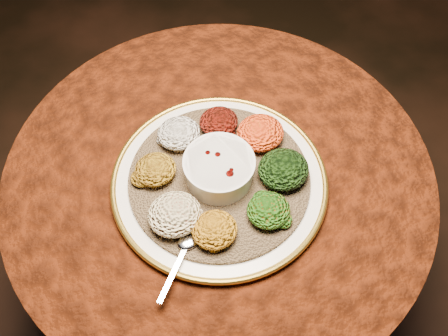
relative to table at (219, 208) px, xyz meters
name	(u,v)px	position (x,y,z in m)	size (l,w,h in m)	color
table	(219,208)	(0.00, 0.00, 0.00)	(0.96, 0.96, 0.73)	black
platter	(219,181)	(-0.01, -0.04, 0.19)	(0.59, 0.59, 0.02)	silver
injera	(219,179)	(-0.01, -0.04, 0.20)	(0.39, 0.39, 0.01)	olive
stew_bowl	(219,168)	(-0.01, -0.04, 0.24)	(0.15, 0.15, 0.06)	silver
spoon	(186,247)	(-0.14, -0.16, 0.21)	(0.12, 0.11, 0.01)	silver
portion_ayib	(179,133)	(-0.06, 0.09, 0.23)	(0.10, 0.09, 0.05)	white
portion_kitfo	(219,122)	(0.04, 0.09, 0.23)	(0.09, 0.08, 0.04)	black
portion_tikil	(260,133)	(0.11, 0.02, 0.23)	(0.11, 0.10, 0.05)	#AD620E
portion_gomen	(283,169)	(0.11, -0.09, 0.23)	(0.11, 0.10, 0.05)	black
portion_mixveg	(269,210)	(0.04, -0.16, 0.23)	(0.09, 0.08, 0.04)	#952A09
portion_kik	(215,230)	(-0.08, -0.16, 0.23)	(0.09, 0.09, 0.04)	#BC7810
portion_timatim	(175,214)	(-0.14, -0.09, 0.23)	(0.11, 0.10, 0.05)	maroon
portion_shiro	(155,169)	(-0.13, 0.02, 0.23)	(0.09, 0.08, 0.04)	#A57713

